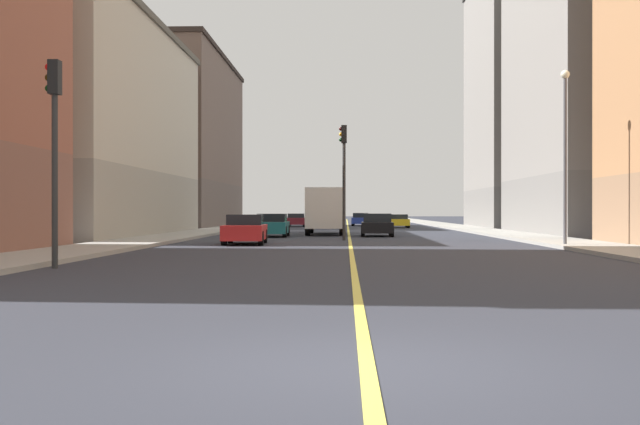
% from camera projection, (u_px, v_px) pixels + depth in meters
% --- Properties ---
extents(ground_plane, '(400.00, 400.00, 0.00)m').
position_uv_depth(ground_plane, '(367.00, 368.00, 7.26)').
color(ground_plane, '#2E303A').
rests_on(ground_plane, ground).
extents(sidewalk_left, '(3.17, 168.00, 0.15)m').
position_uv_depth(sidewalk_left, '(481.00, 230.00, 55.89)').
color(sidewalk_left, '#9E9B93').
rests_on(sidewalk_left, ground).
extents(sidewalk_right, '(3.17, 168.00, 0.15)m').
position_uv_depth(sidewalk_right, '(218.00, 230.00, 56.57)').
color(sidewalk_right, '#9E9B93').
rests_on(sidewalk_right, ground).
extents(lane_center_stripe, '(0.16, 154.00, 0.01)m').
position_uv_depth(lane_center_stripe, '(348.00, 231.00, 56.23)').
color(lane_center_stripe, '#E5D14C').
rests_on(lane_center_stripe, ground).
extents(building_left_mid, '(10.35, 17.08, 20.09)m').
position_uv_depth(building_left_mid, '(609.00, 76.00, 47.54)').
color(building_left_mid, slate).
rests_on(building_left_mid, ground).
extents(building_left_far, '(10.35, 15.43, 22.47)m').
position_uv_depth(building_left_far, '(534.00, 101.00, 66.24)').
color(building_left_far, slate).
rests_on(building_left_far, ground).
extents(building_right_midblock, '(10.35, 23.93, 12.96)m').
position_uv_depth(building_right_midblock, '(77.00, 129.00, 45.38)').
color(building_right_midblock, '#9D9688').
rests_on(building_right_midblock, ground).
extents(building_right_distant, '(10.35, 23.54, 15.85)m').
position_uv_depth(building_right_distant, '(172.00, 142.00, 70.16)').
color(building_right_distant, brown).
rests_on(building_right_distant, ground).
extents(traffic_light_right_near, '(0.40, 0.32, 5.48)m').
position_uv_depth(traffic_light_right_near, '(54.00, 132.00, 19.74)').
color(traffic_light_right_near, '#2D2D2D').
rests_on(traffic_light_right_near, ground).
extents(traffic_light_median_far, '(0.40, 0.32, 5.88)m').
position_uv_depth(traffic_light_median_far, '(344.00, 166.00, 38.31)').
color(traffic_light_median_far, '#2D2D2D').
rests_on(traffic_light_median_far, ground).
extents(street_lamp_left_near, '(0.36, 0.36, 7.18)m').
position_uv_depth(street_lamp_left_near, '(565.00, 139.00, 31.01)').
color(street_lamp_left_near, '#4C4C51').
rests_on(street_lamp_left_near, ground).
extents(car_red, '(1.98, 4.31, 1.35)m').
position_uv_depth(car_red, '(245.00, 230.00, 34.05)').
color(car_red, red).
rests_on(car_red, ground).
extents(car_green, '(1.84, 3.94, 1.33)m').
position_uv_depth(car_green, '(330.00, 220.00, 72.73)').
color(car_green, '#1E6B38').
rests_on(car_green, ground).
extents(car_maroon, '(1.83, 4.29, 1.26)m').
position_uv_depth(car_maroon, '(296.00, 220.00, 72.13)').
color(car_maroon, maroon).
rests_on(car_maroon, ground).
extents(car_teal, '(1.92, 4.26, 1.35)m').
position_uv_depth(car_teal, '(272.00, 225.00, 43.95)').
color(car_teal, '#196670').
rests_on(car_teal, ground).
extents(car_yellow, '(1.92, 4.06, 1.20)m').
position_uv_depth(car_yellow, '(398.00, 221.00, 67.06)').
color(car_yellow, gold).
rests_on(car_yellow, ground).
extents(car_blue, '(1.92, 4.20, 1.30)m').
position_uv_depth(car_blue, '(361.00, 219.00, 76.03)').
color(car_blue, '#23389E').
rests_on(car_blue, ground).
extents(car_black, '(1.99, 4.37, 1.35)m').
position_uv_depth(car_black, '(377.00, 225.00, 44.91)').
color(car_black, black).
rests_on(car_black, ground).
extents(box_truck, '(2.38, 7.62, 2.91)m').
position_uv_depth(box_truck, '(326.00, 210.00, 48.02)').
color(box_truck, beige).
rests_on(box_truck, ground).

